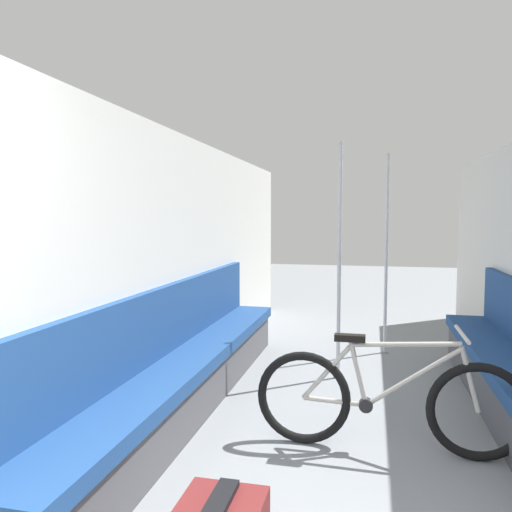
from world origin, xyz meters
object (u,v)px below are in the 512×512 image
Objects in this scene: bench_seat_row_left at (186,371)px; grab_pole_far at (386,257)px; bicycle at (387,401)px; grab_pole_near at (339,265)px.

grab_pole_far is (1.58, 2.09, 0.77)m from bench_seat_row_left.
bicycle is at bearing -13.44° from bench_seat_row_left.
grab_pole_far is (0.05, 2.46, 0.75)m from bicycle.
grab_pole_near is (1.12, 1.08, 0.77)m from bench_seat_row_left.
bench_seat_row_left is 2.45× the size of bicycle.
bicycle is at bearing -74.19° from grab_pole_near.
bench_seat_row_left is 1.58m from bicycle.
bench_seat_row_left is 1.91× the size of grab_pole_near.
bicycle is at bearing -91.06° from grab_pole_far.
bicycle is 0.78× the size of grab_pole_near.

